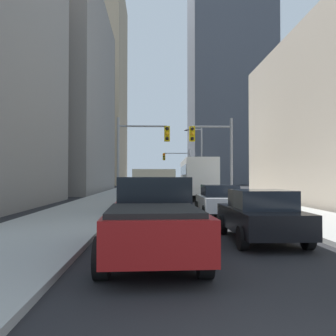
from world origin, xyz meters
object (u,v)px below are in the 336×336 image
(sedan_silver, at_px, (219,200))
(traffic_signal_near_left, at_px, (141,146))
(sedan_green, at_px, (152,186))
(sedan_black, at_px, (260,215))
(sedan_navy, at_px, (173,184))
(cargo_van_beige, at_px, (152,188))
(pickup_truck_red, at_px, (153,218))
(traffic_signal_near_right, at_px, (213,147))
(city_bus, at_px, (197,176))
(sedan_grey, at_px, (151,189))
(traffic_signal_far_right, at_px, (178,162))

(sedan_silver, bearing_deg, traffic_signal_near_left, 117.53)
(sedan_green, bearing_deg, sedan_black, -84.78)
(sedan_navy, distance_m, traffic_signal_near_left, 30.82)
(sedan_green, height_order, traffic_signal_near_left, traffic_signal_near_left)
(cargo_van_beige, bearing_deg, sedan_silver, -30.35)
(pickup_truck_red, xyz_separation_m, traffic_signal_near_right, (4.23, 16.46, 3.07))
(city_bus, height_order, sedan_navy, city_bus)
(sedan_grey, height_order, sedan_green, same)
(sedan_green, relative_size, sedan_navy, 1.00)
(sedan_silver, height_order, traffic_signal_near_right, traffic_signal_near_right)
(sedan_silver, bearing_deg, traffic_signal_near_right, 82.33)
(sedan_black, distance_m, traffic_signal_near_left, 15.36)
(sedan_silver, xyz_separation_m, sedan_green, (-3.24, 28.63, 0.00))
(sedan_green, xyz_separation_m, traffic_signal_near_left, (-0.78, -20.91, 3.26))
(sedan_navy, bearing_deg, traffic_signal_near_left, -97.55)
(sedan_black, bearing_deg, sedan_silver, 89.91)
(cargo_van_beige, relative_size, sedan_grey, 1.24)
(sedan_green, bearing_deg, cargo_van_beige, -89.92)
(traffic_signal_near_left, bearing_deg, cargo_van_beige, -82.03)
(city_bus, distance_m, cargo_van_beige, 14.11)
(sedan_grey, height_order, traffic_signal_near_right, traffic_signal_near_right)
(cargo_van_beige, distance_m, sedan_grey, 12.98)
(traffic_signal_far_right, bearing_deg, traffic_signal_near_right, -89.07)
(pickup_truck_red, height_order, traffic_signal_near_left, traffic_signal_near_left)
(sedan_green, height_order, traffic_signal_far_right, traffic_signal_far_right)
(pickup_truck_red, height_order, sedan_navy, pickup_truck_red)
(traffic_signal_near_left, distance_m, traffic_signal_far_right, 29.55)
(sedan_grey, height_order, traffic_signal_far_right, traffic_signal_far_right)
(pickup_truck_red, bearing_deg, sedan_green, 90.09)
(sedan_green, xyz_separation_m, sedan_navy, (3.25, 9.46, 0.00))
(pickup_truck_red, height_order, sedan_silver, pickup_truck_red)
(traffic_signal_near_right, xyz_separation_m, traffic_signal_far_right, (-0.47, 29.19, 0.05))
(pickup_truck_red, xyz_separation_m, sedan_black, (3.18, 2.00, -0.16))
(city_bus, height_order, sedan_silver, city_bus)
(sedan_silver, height_order, sedan_navy, same)
(cargo_van_beige, bearing_deg, sedan_black, -69.67)
(sedan_green, relative_size, traffic_signal_far_right, 0.70)
(traffic_signal_near_left, xyz_separation_m, traffic_signal_far_right, (4.59, 29.19, 0.02))
(sedan_black, distance_m, sedan_navy, 44.84)
(sedan_black, height_order, sedan_grey, same)
(city_bus, xyz_separation_m, sedan_green, (-4.05, 13.24, -1.16))
(pickup_truck_red, bearing_deg, sedan_black, 32.20)
(pickup_truck_red, height_order, sedan_black, pickup_truck_red)
(city_bus, xyz_separation_m, traffic_signal_far_right, (-0.25, 21.52, 2.13))
(sedan_black, height_order, traffic_signal_far_right, traffic_signal_far_right)
(sedan_grey, relative_size, sedan_navy, 1.01)
(pickup_truck_red, height_order, traffic_signal_near_right, traffic_signal_near_right)
(pickup_truck_red, distance_m, cargo_van_beige, 10.63)
(sedan_grey, distance_m, traffic_signal_near_left, 7.88)
(city_bus, relative_size, traffic_signal_far_right, 1.93)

